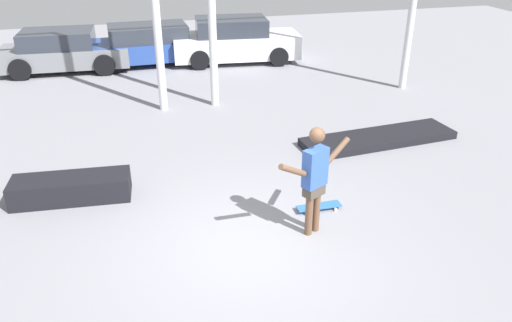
% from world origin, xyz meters
% --- Properties ---
extents(ground_plane, '(36.00, 36.00, 0.00)m').
position_xyz_m(ground_plane, '(0.00, 0.00, 0.00)').
color(ground_plane, gray).
extents(skateboarder, '(1.36, 0.73, 1.77)m').
position_xyz_m(skateboarder, '(1.01, 0.13, 1.00)').
color(skateboarder, brown).
rests_on(skateboarder, ground_plane).
extents(skateboard, '(0.76, 0.25, 0.08)m').
position_xyz_m(skateboard, '(1.37, 0.71, 0.06)').
color(skateboard, '#2D66B2').
rests_on(skateboard, ground_plane).
extents(grind_box, '(2.04, 0.80, 0.42)m').
position_xyz_m(grind_box, '(-2.66, 2.18, 0.21)').
color(grind_box, black).
rests_on(grind_box, ground_plane).
extents(manual_pad, '(3.52, 1.18, 0.17)m').
position_xyz_m(manual_pad, '(3.66, 2.99, 0.08)').
color(manual_pad, black).
rests_on(manual_pad, ground_plane).
extents(parked_car_grey, '(4.01, 2.02, 1.26)m').
position_xyz_m(parked_car_grey, '(-3.32, 10.67, 0.62)').
color(parked_car_grey, slate).
rests_on(parked_car_grey, ground_plane).
extents(parked_car_blue, '(4.56, 1.93, 1.27)m').
position_xyz_m(parked_car_blue, '(-0.53, 10.77, 0.63)').
color(parked_car_blue, '#284793').
rests_on(parked_car_blue, ground_plane).
extents(parked_car_white, '(4.30, 2.17, 1.44)m').
position_xyz_m(parked_car_white, '(2.15, 10.33, 0.69)').
color(parked_car_white, white).
rests_on(parked_car_white, ground_plane).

